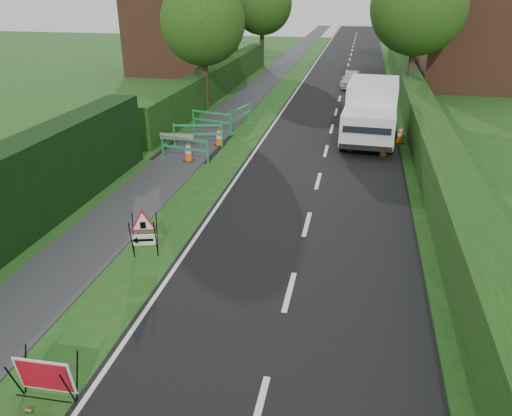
{
  "coord_description": "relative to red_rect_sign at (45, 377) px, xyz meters",
  "views": [
    {
      "loc": [
        3.67,
        -8.32,
        6.27
      ],
      "look_at": [
        1.21,
        3.55,
        0.82
      ],
      "focal_mm": 35.0,
      "sensor_mm": 36.0,
      "label": 1
    }
  ],
  "objects": [
    {
      "name": "road_surface",
      "position": [
        3.44,
        37.91,
        -0.47
      ],
      "size": [
        6.0,
        90.0,
        0.02
      ],
      "primitive_type": "cube",
      "color": "black",
      "rests_on": "ground"
    },
    {
      "name": "traffic_cone_4",
      "position": [
        -1.08,
        14.32,
        -0.08
      ],
      "size": [
        0.38,
        0.38,
        0.79
      ],
      "color": "black",
      "rests_on": "ground"
    },
    {
      "name": "litter_can",
      "position": [
        -0.16,
        -0.33,
        -0.47
      ],
      "size": [
        0.12,
        0.07,
        0.07
      ],
      "primitive_type": "cylinder",
      "rotation": [
        0.0,
        1.57,
        0.0
      ],
      "color": "#BF7F4C",
      "rests_on": "ground"
    },
    {
      "name": "house_east_a",
      "position": [
        11.94,
        30.91,
        2.43
      ],
      "size": [
        7.5,
        7.4,
        7.88
      ],
      "color": "brown",
      "rests_on": "ground"
    },
    {
      "name": "tree_fe",
      "position": [
        7.34,
        40.91,
        3.75
      ],
      "size": [
        4.2,
        4.2,
        6.33
      ],
      "color": "#2D2116",
      "rests_on": "ground"
    },
    {
      "name": "traffic_cone_0",
      "position": [
        5.73,
        14.27,
        -0.08
      ],
      "size": [
        0.38,
        0.38,
        0.79
      ],
      "color": "black",
      "rests_on": "ground"
    },
    {
      "name": "ped_barrier_1",
      "position": [
        -1.89,
        13.97,
        0.16
      ],
      "size": [
        2.09,
        0.8,
        1.0
      ],
      "rotation": [
        0.0,
        0.0,
        0.22
      ],
      "color": "#1A904A",
      "rests_on": "ground"
    },
    {
      "name": "footpath",
      "position": [
        -2.06,
        37.91,
        -0.47
      ],
      "size": [
        2.0,
        90.0,
        0.02
      ],
      "primitive_type": "cube",
      "color": "#2D2D30",
      "rests_on": "ground"
    },
    {
      "name": "hedge_east",
      "position": [
        7.44,
        18.91,
        -0.47
      ],
      "size": [
        1.2,
        50.0,
        1.5
      ],
      "primitive_type": "cube",
      "color": "#14380F",
      "rests_on": "ground"
    },
    {
      "name": "traffic_cone_2",
      "position": [
        5.54,
        18.58,
        -0.08
      ],
      "size": [
        0.38,
        0.38,
        0.79
      ],
      "color": "black",
      "rests_on": "ground"
    },
    {
      "name": "ped_barrier_0",
      "position": [
        -1.77,
        11.93,
        0.16
      ],
      "size": [
        2.09,
        0.76,
        1.0
      ],
      "rotation": [
        0.0,
        0.0,
        -0.2
      ],
      "color": "#1A904A",
      "rests_on": "ground"
    },
    {
      "name": "house_east_b",
      "position": [
        12.94,
        44.91,
        2.43
      ],
      "size": [
        7.5,
        7.4,
        7.88
      ],
      "color": "brown",
      "rests_on": "ground"
    },
    {
      "name": "traffic_cone_3",
      "position": [
        -1.68,
        12.09,
        -0.08
      ],
      "size": [
        0.38,
        0.38,
        0.79
      ],
      "color": "black",
      "rests_on": "ground"
    },
    {
      "name": "triangle_sign",
      "position": [
        -0.34,
        4.72,
        0.29
      ],
      "size": [
        0.92,
        0.92,
        1.09
      ],
      "rotation": [
        0.0,
        0.0,
        0.29
      ],
      "color": "black",
      "rests_on": "ground"
    },
    {
      "name": "works_van",
      "position": [
        5.14,
        16.44,
        0.83
      ],
      "size": [
        2.39,
        5.48,
        2.45
      ],
      "rotation": [
        0.0,
        0.0,
        -0.05
      ],
      "color": "silver",
      "rests_on": "ground"
    },
    {
      "name": "hedge_west_far",
      "position": [
        -4.06,
        24.91,
        -0.47
      ],
      "size": [
        1.0,
        24.0,
        1.8
      ],
      "primitive_type": "cube",
      "color": "#14380F",
      "rests_on": "ground"
    },
    {
      "name": "hatchback_car",
      "position": [
        4.02,
        28.79,
        0.07
      ],
      "size": [
        1.56,
        3.29,
        1.09
      ],
      "primitive_type": "imported",
      "rotation": [
        0.0,
        0.0,
        -0.09
      ],
      "color": "silver",
      "rests_on": "ground"
    },
    {
      "name": "tree_nw",
      "position": [
        -3.66,
        20.91,
        4.01
      ],
      "size": [
        4.4,
        4.4,
        6.7
      ],
      "color": "#2D2116",
      "rests_on": "ground"
    },
    {
      "name": "tree_ne",
      "position": [
        7.34,
        24.91,
        4.7
      ],
      "size": [
        5.2,
        5.2,
        7.79
      ],
      "color": "#2D2116",
      "rests_on": "ground"
    },
    {
      "name": "tree_fw",
      "position": [
        -3.66,
        36.91,
        4.36
      ],
      "size": [
        4.8,
        4.8,
        7.24
      ],
      "color": "#2D2116",
      "rests_on": "ground"
    },
    {
      "name": "ped_barrier_2",
      "position": [
        -1.94,
        16.21,
        0.16
      ],
      "size": [
        2.08,
        0.85,
        1.0
      ],
      "rotation": [
        0.0,
        0.0,
        -0.25
      ],
      "color": "#1A904A",
      "rests_on": "ground"
    },
    {
      "name": "traffic_cone_1",
      "position": [
        6.46,
        16.25,
        -0.08
      ],
      "size": [
        0.38,
        0.38,
        0.79
      ],
      "color": "black",
      "rests_on": "ground"
    },
    {
      "name": "house_west",
      "position": [
        -9.06,
        32.91,
        2.43
      ],
      "size": [
        7.5,
        7.4,
        7.88
      ],
      "color": "brown",
      "rests_on": "ground"
    },
    {
      "name": "red_rect_sign",
      "position": [
        0.0,
        0.0,
        0.0
      ],
      "size": [
        0.99,
        0.61,
        0.82
      ],
      "rotation": [
        0.0,
        0.0,
        0.03
      ],
      "color": "black",
      "rests_on": "ground"
    },
    {
      "name": "redwhite_plank",
      "position": [
        -2.76,
        13.73,
        -0.47
      ],
      "size": [
        1.5,
        0.11,
        0.25
      ],
      "primitive_type": "cube",
      "rotation": [
        0.0,
        0.0,
        -0.05
      ],
      "color": "red",
      "rests_on": "ground"
    },
    {
      "name": "ped_barrier_3",
      "position": [
        -0.86,
        17.27,
        0.16
      ],
      "size": [
        0.85,
        2.08,
        1.0
      ],
      "rotation": [
        0.0,
        0.0,
        1.32
      ],
      "color": "#1A904A",
      "rests_on": "ground"
    },
    {
      "name": "ground",
      "position": [
        0.94,
        2.91,
        -0.47
      ],
      "size": [
        120.0,
        120.0,
        0.0
      ],
      "primitive_type": "plane",
      "color": "#194E16",
      "rests_on": "ground"
    }
  ]
}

